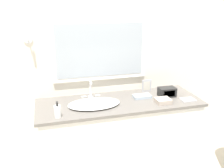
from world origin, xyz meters
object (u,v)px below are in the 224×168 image
appliance_box (167,92)px  picture_frame (147,86)px  soap_bottle (58,111)px  sink_basin (94,103)px

appliance_box → picture_frame: 0.26m
soap_bottle → appliance_box: soap_bottle is taller
soap_bottle → appliance_box: 1.22m
sink_basin → soap_bottle: sink_basin is taller
sink_basin → appliance_box: (0.83, 0.03, 0.03)m
soap_bottle → picture_frame: bearing=21.8°
appliance_box → soap_bottle: bearing=-169.8°
soap_bottle → picture_frame: soap_bottle is taller
soap_bottle → appliance_box: bearing=10.2°
picture_frame → sink_basin: bearing=-161.2°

